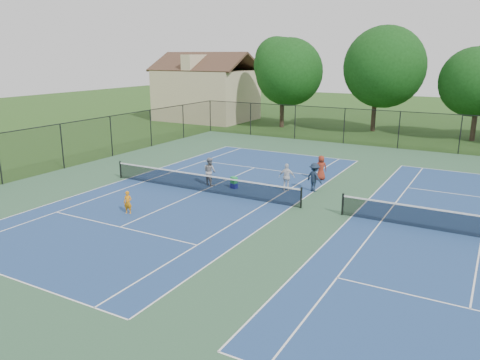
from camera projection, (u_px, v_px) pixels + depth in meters
The scene contains 15 objects.
ground at pixel (321, 212), 22.71m from camera, with size 140.00×140.00×0.00m, color #234716.
court_pad at pixel (321, 211), 22.71m from camera, with size 36.00×36.00×0.01m, color #31583C.
tennis_court_left at pixel (201, 190), 26.00m from camera, with size 12.00×23.83×1.07m.
perimeter_fence at pixel (322, 180), 22.29m from camera, with size 36.08×36.08×3.02m.
tree_back_a at pixel (283, 68), 47.49m from camera, with size 6.80×6.80×9.15m.
tree_back_b at pixel (378, 63), 44.77m from camera, with size 7.60×7.60×10.03m.
tree_back_c at pixel (480, 77), 39.96m from camera, with size 6.00×6.00×8.40m.
clapboard_house at pixel (207, 93), 53.83m from camera, with size 10.80×8.10×7.65m.
child_player at pixel (128, 202), 22.28m from camera, with size 0.41×0.27×1.11m, color orange.
instructor at pixel (210, 171), 27.10m from camera, with size 0.80×0.62×1.64m, color gray.
bystander_a at pixel (287, 177), 26.02m from camera, with size 0.91×0.38×1.55m, color silver.
bystander_b at pixel (314, 177), 25.85m from camera, with size 1.04×0.60×1.61m, color #192537.
bystander_c at pixel (321, 168), 28.24m from camera, with size 0.73×0.48×1.50m, color maroon.
ball_crate at pixel (234, 186), 26.61m from camera, with size 0.35×0.28×0.30m, color navy.
ball_hopper at pixel (234, 180), 26.52m from camera, with size 0.34×0.27×0.36m, color green.
Camera 1 is at (7.11, -20.70, 7.39)m, focal length 35.00 mm.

